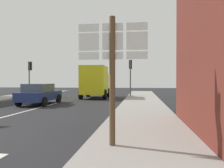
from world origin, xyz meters
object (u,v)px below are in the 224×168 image
delivery_truck (95,81)px  traffic_light_far_right (130,70)px  route_sign_post (112,67)px  sedan_far (40,94)px  traffic_light_far_left (30,71)px

delivery_truck → traffic_light_far_right: 3.82m
route_sign_post → sedan_far: bearing=122.9°
route_sign_post → traffic_light_far_left: size_ratio=0.87×
traffic_light_far_left → traffic_light_far_right: traffic_light_far_right is taller
delivery_truck → traffic_light_far_right: size_ratio=1.34×
delivery_truck → traffic_light_far_left: (-7.09, 0.76, 1.06)m
delivery_truck → sedan_far: bearing=-113.1°
traffic_light_far_left → sedan_far: bearing=-58.5°
route_sign_post → traffic_light_far_right: (-0.40, 17.82, 0.80)m
route_sign_post → traffic_light_far_left: bearing=122.3°
sedan_far → delivery_truck: bearing=66.9°
traffic_light_far_left → traffic_light_far_right: bearing=4.0°
traffic_light_far_left → route_sign_post: bearing=-57.7°
delivery_truck → route_sign_post: (3.72, -16.32, 0.35)m
sedan_far → route_sign_post: 11.92m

